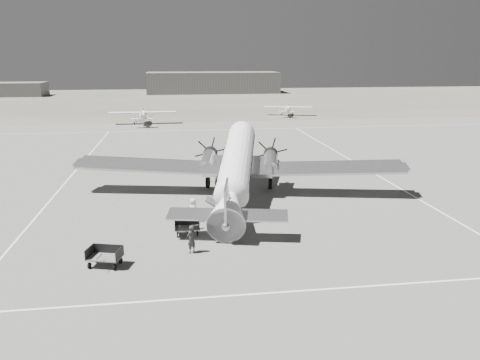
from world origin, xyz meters
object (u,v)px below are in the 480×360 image
ground_crew (191,239)px  shed_secondary (14,89)px  dc3_airliner (237,168)px  baggage_cart_far (105,257)px  hangar_main (213,83)px  baggage_cart_near (187,228)px  ramp_agent (190,219)px  passenger (193,210)px  light_plane_right (288,110)px  light_plane_left (143,117)px

ground_crew → shed_secondary: bearing=-112.4°
dc3_airliner → baggage_cart_far: dc3_airliner is taller
hangar_main → shed_secondary: 60.22m
baggage_cart_near → dc3_airliner: bearing=59.9°
baggage_cart_far → ground_crew: 5.01m
ramp_agent → ground_crew: bearing=167.4°
dc3_airliner → ground_crew: size_ratio=16.43×
ground_crew → passenger: size_ratio=1.01×
baggage_cart_far → dc3_airliner: bearing=68.1°
shed_secondary → passenger: 127.50m
shed_secondary → dc3_airliner: dc3_airliner is taller
baggage_cart_far → shed_secondary: bearing=125.3°
light_plane_right → ground_crew: (-21.62, -65.15, -0.16)m
shed_secondary → light_plane_left: bearing=-58.0°
baggage_cart_near → passenger: 2.61m
light_plane_right → baggage_cart_near: 65.89m
hangar_main → passenger: hangar_main is taller
baggage_cart_near → passenger: bearing=78.7°
shed_secondary → ramp_agent: shed_secondary is taller
baggage_cart_near → ramp_agent: (0.19, 0.95, 0.29)m
light_plane_right → dc3_airliner: bearing=-91.7°
ramp_agent → passenger: 1.62m
light_plane_left → passenger: light_plane_left is taller
light_plane_left → passenger: size_ratio=6.86×
hangar_main → baggage_cart_near: hangar_main is taller
passenger → dc3_airliner: bearing=-45.0°
light_plane_left → ground_crew: bearing=-85.1°
dc3_airliner → ramp_agent: dc3_airliner is taller
baggage_cart_near → light_plane_left: bearing=96.7°
ground_crew → light_plane_right: bearing=-152.0°
light_plane_right → baggage_cart_far: light_plane_right is taller
passenger → light_plane_right: bearing=-26.3°
shed_secondary → baggage_cart_near: shed_secondary is taller
light_plane_left → light_plane_right: size_ratio=1.19×
ground_crew → ramp_agent: bearing=-134.1°
shed_secondary → dc3_airliner: (52.11, -113.24, 0.69)m
light_plane_left → baggage_cart_near: light_plane_left is taller
light_plane_right → shed_secondary: bearing=156.1°
baggage_cart_near → ground_crew: size_ratio=0.99×
baggage_cart_near → shed_secondary: bearing=111.9°
dc3_airliner → baggage_cart_far: bearing=-116.5°
light_plane_left → ramp_agent: 53.01m
dc3_airliner → baggage_cart_far: size_ratio=14.68×
light_plane_right → baggage_cart_far: 71.43m
dc3_airliner → light_plane_left: bearing=114.1°
shed_secondary → light_plane_left: size_ratio=1.54×
shed_secondary → baggage_cart_far: bearing=-70.9°
light_plane_right → passenger: 63.32m
light_plane_right → hangar_main: bearing=114.7°
baggage_cart_near → ground_crew: 3.00m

